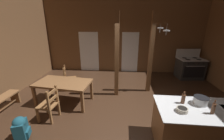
% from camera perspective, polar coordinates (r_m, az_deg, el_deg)
% --- Properties ---
extents(ground_plane, '(8.60, 8.11, 0.10)m').
position_cam_1_polar(ground_plane, '(4.33, 3.29, -17.64)').
color(ground_plane, '#382316').
extents(wall_back, '(8.60, 0.14, 4.53)m').
position_cam_1_polar(wall_back, '(7.19, 4.53, 17.03)').
color(wall_back, brown).
rests_on(wall_back, ground_plane).
extents(glazed_door_back_left, '(1.00, 0.01, 2.05)m').
position_cam_1_polar(glazed_door_back_left, '(7.49, -9.39, 7.36)').
color(glazed_door_back_left, white).
rests_on(glazed_door_back_left, ground_plane).
extents(glazed_panel_back_right, '(0.84, 0.01, 2.05)m').
position_cam_1_polar(glazed_panel_back_right, '(7.28, 7.37, 7.11)').
color(glazed_panel_back_right, white).
rests_on(glazed_panel_back_right, ground_plane).
extents(kitchen_island, '(2.17, 0.98, 0.92)m').
position_cam_1_polar(kitchen_island, '(3.70, 34.84, -19.06)').
color(kitchen_island, brown).
rests_on(kitchen_island, ground_plane).
extents(stove_range, '(1.21, 0.92, 1.32)m').
position_cam_1_polar(stove_range, '(7.46, 29.31, 0.73)').
color(stove_range, '#2A2A2A').
rests_on(stove_range, ground_plane).
extents(support_post_with_pot_rack, '(0.62, 0.23, 2.88)m').
position_cam_1_polar(support_post_with_pot_rack, '(5.14, 16.14, 7.25)').
color(support_post_with_pot_rack, brown).
rests_on(support_post_with_pot_rack, ground_plane).
extents(support_post_center, '(0.14, 0.14, 2.88)m').
position_cam_1_polar(support_post_center, '(4.68, 1.99, 5.60)').
color(support_post_center, brown).
rests_on(support_post_center, ground_plane).
extents(dining_table, '(1.80, 1.10, 0.74)m').
position_cam_1_polar(dining_table, '(4.70, -19.39, -5.66)').
color(dining_table, brown).
rests_on(dining_table, ground_plane).
extents(ladderback_chair_near_window, '(0.49, 0.49, 0.95)m').
position_cam_1_polar(ladderback_chair_near_window, '(4.17, -24.42, -12.84)').
color(ladderback_chair_near_window, brown).
rests_on(ladderback_chair_near_window, ground_plane).
extents(ladderback_chair_by_post, '(0.55, 0.55, 0.95)m').
position_cam_1_polar(ladderback_chair_by_post, '(5.67, -17.31, -3.31)').
color(ladderback_chair_by_post, brown).
rests_on(ladderback_chair_by_post, ground_plane).
extents(backpack, '(0.36, 0.38, 0.60)m').
position_cam_1_polar(backpack, '(3.91, -33.44, -19.31)').
color(backpack, '#194756').
rests_on(backpack, ground_plane).
extents(stockpot_on_counter, '(0.35, 0.28, 0.16)m').
position_cam_1_polar(stockpot_on_counter, '(3.46, 32.66, -10.56)').
color(stockpot_on_counter, silver).
rests_on(stockpot_on_counter, kitchen_island).
extents(mixing_bowl_on_counter, '(0.21, 0.21, 0.08)m').
position_cam_1_polar(mixing_bowl_on_counter, '(3.06, 26.88, -14.38)').
color(mixing_bowl_on_counter, '#B2A893').
rests_on(mixing_bowl_on_counter, kitchen_island).
extents(bottle_tall_on_counter, '(0.06, 0.06, 0.29)m').
position_cam_1_polar(bottle_tall_on_counter, '(3.25, 36.24, -12.62)').
color(bottle_tall_on_counter, '#56331E').
rests_on(bottle_tall_on_counter, kitchen_island).
extents(bottle_short_on_counter, '(0.08, 0.08, 0.27)m').
position_cam_1_polar(bottle_short_on_counter, '(3.31, 27.27, -10.44)').
color(bottle_short_on_counter, '#56331E').
rests_on(bottle_short_on_counter, kitchen_island).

